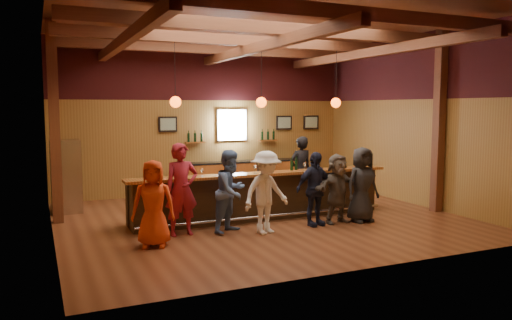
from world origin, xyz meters
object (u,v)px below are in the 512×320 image
at_px(ice_bucket, 268,166).
at_px(bartender, 301,171).
at_px(customer_brown, 337,188).
at_px(customer_white, 266,192).
at_px(bottle_a, 292,165).
at_px(customer_redvest, 182,189).
at_px(customer_navy, 315,189).
at_px(stainless_fridge, 66,176).
at_px(bar_counter, 259,196).
at_px(back_bar_cabinet, 247,176).
at_px(customer_dark, 362,185).
at_px(customer_orange, 153,204).
at_px(customer_denim, 231,191).

bearing_deg(ice_bucket, bartender, 38.37).
xyz_separation_m(customer_brown, bartender, (0.28, 2.20, 0.13)).
xyz_separation_m(customer_white, customer_brown, (1.86, 0.21, -0.07)).
bearing_deg(bottle_a, bartender, 53.02).
xyz_separation_m(customer_redvest, customer_navy, (2.88, -0.38, -0.12)).
bearing_deg(stainless_fridge, bar_counter, -30.76).
distance_m(back_bar_cabinet, bartender, 2.67).
distance_m(bar_counter, customer_dark, 2.39).
xyz_separation_m(stainless_fridge, customer_brown, (5.49, -3.67, -0.12)).
bearing_deg(back_bar_cabinet, customer_white, -108.52).
xyz_separation_m(stainless_fridge, bartender, (5.76, -1.47, 0.01)).
bearing_deg(back_bar_cabinet, stainless_fridge, -168.07).
height_order(back_bar_cabinet, customer_navy, customer_navy).
bearing_deg(ice_bucket, customer_dark, -31.37).
relative_size(bar_counter, ice_bucket, 24.91).
relative_size(customer_navy, customer_dark, 0.96).
xyz_separation_m(back_bar_cabinet, customer_white, (-1.67, -5.00, 0.38)).
height_order(bar_counter, bottle_a, bottle_a).
height_order(back_bar_cabinet, customer_white, customer_white).
height_order(bar_counter, customer_orange, customer_orange).
distance_m(customer_redvest, customer_dark, 4.09).
bearing_deg(customer_navy, customer_dark, -12.68).
xyz_separation_m(back_bar_cabinet, customer_navy, (-0.41, -4.81, 0.34)).
distance_m(customer_dark, bartender, 2.33).
xyz_separation_m(bar_counter, bottle_a, (0.73, -0.24, 0.71)).
height_order(customer_brown, ice_bucket, customer_brown).
xyz_separation_m(customer_navy, customer_brown, (0.60, 0.02, -0.03)).
distance_m(customer_redvest, ice_bucket, 2.35).
relative_size(bar_counter, customer_white, 3.69).
relative_size(stainless_fridge, customer_brown, 1.15).
bearing_deg(bartender, customer_white, 42.91).
bearing_deg(customer_white, bottle_a, 28.86).
relative_size(bar_counter, bottle_a, 20.35).
height_order(customer_redvest, customer_brown, customer_redvest).
distance_m(customer_redvest, customer_white, 1.72).
bearing_deg(bartender, customer_orange, 23.27).
relative_size(customer_navy, bartender, 0.89).
xyz_separation_m(stainless_fridge, ice_bucket, (4.25, -2.67, 0.34)).
xyz_separation_m(bar_counter, bartender, (1.65, 0.98, 0.39)).
relative_size(back_bar_cabinet, customer_denim, 2.33).
bearing_deg(ice_bucket, bottle_a, -1.54).
bearing_deg(customer_navy, stainless_fridge, 134.70).
distance_m(bar_counter, bartender, 1.96).
bearing_deg(back_bar_cabinet, customer_denim, -116.42).
distance_m(stainless_fridge, customer_denim, 4.60).
height_order(customer_navy, bartender, bartender).
height_order(back_bar_cabinet, bottle_a, bottle_a).
relative_size(back_bar_cabinet, stainless_fridge, 2.22).
relative_size(customer_brown, customer_dark, 0.92).
distance_m(stainless_fridge, customer_brown, 6.60).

